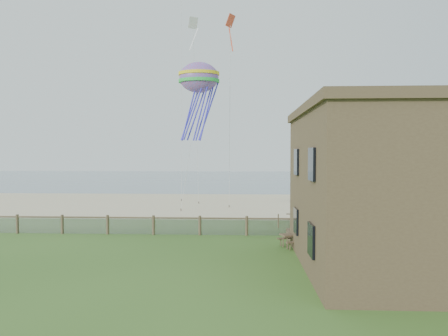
# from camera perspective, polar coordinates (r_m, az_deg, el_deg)

# --- Properties ---
(ground) EXTENTS (160.00, 160.00, 0.00)m
(ground) POSITION_cam_1_polar(r_m,az_deg,el_deg) (20.16, -5.33, -12.94)
(ground) COLOR #34571E
(ground) RESTS_ON ground
(sand_beach) EXTENTS (72.00, 20.00, 0.02)m
(sand_beach) POSITION_cam_1_polar(r_m,az_deg,el_deg) (41.70, -1.11, -5.15)
(sand_beach) COLOR #C7B890
(sand_beach) RESTS_ON ground
(ocean) EXTENTS (160.00, 68.00, 0.02)m
(ocean) POSITION_cam_1_polar(r_m,az_deg,el_deg) (85.49, 0.83, -1.48)
(ocean) COLOR slate
(ocean) RESTS_ON ground
(chainlink_fence) EXTENTS (36.20, 0.20, 1.25)m
(chainlink_fence) POSITION_cam_1_polar(r_m,az_deg,el_deg) (25.86, -3.47, -8.36)
(chainlink_fence) COLOR #4F3F2C
(chainlink_fence) RESTS_ON ground
(motel_deck) EXTENTS (15.00, 2.00, 0.50)m
(motel_deck) POSITION_cam_1_polar(r_m,az_deg,el_deg) (26.83, 25.44, -8.82)
(motel_deck) COLOR brown
(motel_deck) RESTS_ON ground
(picnic_table) EXTENTS (2.15, 1.90, 0.76)m
(picnic_table) POSITION_cam_1_polar(r_m,az_deg,el_deg) (22.97, 10.31, -10.14)
(picnic_table) COLOR brown
(picnic_table) RESTS_ON ground
(octopus_kite) EXTENTS (3.96, 3.29, 7.02)m
(octopus_kite) POSITION_cam_1_polar(r_m,az_deg,el_deg) (33.58, -3.60, 9.76)
(octopus_kite) COLOR #DC2250
(kite_white) EXTENTS (1.76, 2.08, 2.82)m
(kite_white) POSITION_cam_1_polar(r_m,az_deg,el_deg) (39.26, -4.44, 18.77)
(kite_white) COLOR white
(kite_red) EXTENTS (2.07, 1.85, 2.72)m
(kite_red) POSITION_cam_1_polar(r_m,az_deg,el_deg) (36.23, 0.92, 19.10)
(kite_red) COLOR #F14C2A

